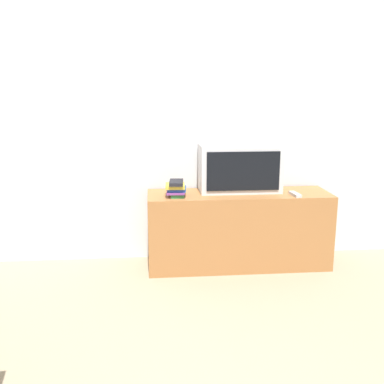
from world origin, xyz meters
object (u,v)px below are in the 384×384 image
(television, at_px, (240,168))
(book_stack, at_px, (176,188))
(tv_stand, at_px, (238,229))
(remote_on_stand, at_px, (295,194))

(television, bearing_deg, book_stack, -165.17)
(tv_stand, xyz_separation_m, remote_on_stand, (0.44, -0.14, 0.33))
(tv_stand, xyz_separation_m, book_stack, (-0.54, -0.07, 0.39))
(tv_stand, height_order, remote_on_stand, remote_on_stand)
(television, xyz_separation_m, book_stack, (-0.55, -0.15, -0.13))
(television, distance_m, remote_on_stand, 0.51)
(television, relative_size, book_stack, 3.04)
(tv_stand, distance_m, television, 0.53)
(tv_stand, bearing_deg, television, 78.26)
(television, height_order, book_stack, television)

